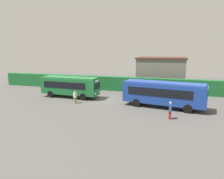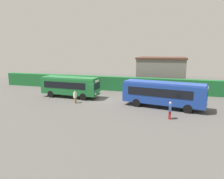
% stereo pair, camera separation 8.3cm
% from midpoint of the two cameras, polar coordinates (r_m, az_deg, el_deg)
% --- Properties ---
extents(ground_plane, '(64.00, 64.00, 0.00)m').
position_cam_midpoint_polar(ground_plane, '(28.84, -3.35, -2.89)').
color(ground_plane, '#514F4C').
extents(bus_green, '(8.83, 2.79, 3.03)m').
position_cam_midpoint_polar(bus_green, '(30.68, -11.68, 1.08)').
color(bus_green, '#19602D').
rests_on(bus_green, ground_plane).
extents(bus_blue, '(9.97, 3.93, 3.13)m').
position_cam_midpoint_polar(bus_blue, '(25.32, 14.03, -0.95)').
color(bus_blue, navy).
rests_on(bus_blue, ground_plane).
extents(person_left, '(0.44, 0.30, 1.79)m').
position_cam_midpoint_polar(person_left, '(33.84, -11.78, 0.59)').
color(person_left, silver).
rests_on(person_left, ground_plane).
extents(person_center, '(0.38, 0.45, 1.64)m').
position_cam_midpoint_polar(person_center, '(27.24, -10.35, -2.01)').
color(person_center, olive).
rests_on(person_center, ground_plane).
extents(person_right, '(0.48, 0.49, 1.78)m').
position_cam_midpoint_polar(person_right, '(28.53, 11.55, -1.31)').
color(person_right, '#334C8C').
rests_on(person_right, ground_plane).
extents(person_far, '(0.27, 0.49, 1.81)m').
position_cam_midpoint_polar(person_far, '(21.47, 15.80, -5.52)').
color(person_far, maroon).
rests_on(person_far, ground_plane).
extents(hedge_row, '(44.00, 1.33, 2.38)m').
position_cam_midpoint_polar(hedge_row, '(35.46, 0.64, 1.68)').
color(hedge_row, '#1A5D2B').
rests_on(hedge_row, ground_plane).
extents(depot_building, '(8.71, 7.96, 5.60)m').
position_cam_midpoint_polar(depot_building, '(39.86, 13.49, 4.75)').
color(depot_building, slate).
rests_on(depot_building, ground_plane).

